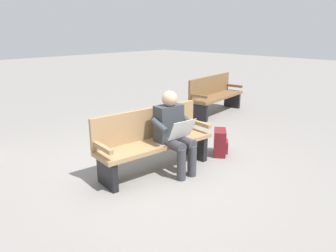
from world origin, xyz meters
name	(u,v)px	position (x,y,z in m)	size (l,w,h in m)	color
ground_plane	(156,171)	(0.00, 0.00, 0.00)	(40.00, 40.00, 0.00)	gray
bench_near	(153,140)	(-0.01, -0.07, 0.46)	(1.84, 0.69, 0.90)	#9E7A51
person_seated	(174,130)	(-0.17, 0.18, 0.63)	(0.60, 0.60, 1.18)	#33383D
backpack	(220,143)	(-1.17, 0.30, 0.21)	(0.40, 0.36, 0.43)	maroon
bench_far	(215,95)	(-3.34, -1.42, 0.46)	(1.84, 0.67, 0.90)	brown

